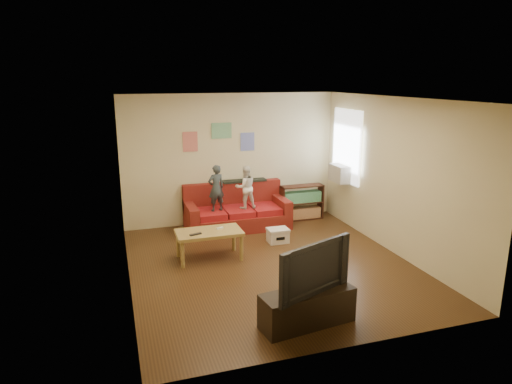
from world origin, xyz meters
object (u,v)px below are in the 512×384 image
object	(u,v)px
bookshelf	(301,204)
tv_stand	(307,308)
sofa	(236,213)
coffee_table	(209,235)
child_a	(216,188)
television	(309,266)
file_box	(278,235)
child_b	(246,187)

from	to	relation	value
bookshelf	tv_stand	distance (m)	4.38
sofa	coffee_table	bearing A→B (deg)	-120.69
sofa	bookshelf	distance (m)	1.49
child_a	television	xyz separation A→B (m)	(0.28, -3.79, -0.12)
file_box	television	world-z (taller)	television
bookshelf	file_box	distance (m)	1.57
child_b	coffee_table	world-z (taller)	child_b
coffee_table	television	distance (m)	2.60
sofa	child_a	size ratio (longest dim) A/B	2.25
sofa	child_a	xyz separation A→B (m)	(-0.45, -0.17, 0.59)
tv_stand	coffee_table	bearing A→B (deg)	98.17
child_b	file_box	xyz separation A→B (m)	(0.35, -0.94, -0.73)
child_b	child_a	bearing A→B (deg)	-0.93
child_b	tv_stand	bearing A→B (deg)	84.24
child_a	tv_stand	distance (m)	3.86
bookshelf	child_b	bearing A→B (deg)	-169.02
coffee_table	bookshelf	distance (m)	2.86
bookshelf	television	distance (m)	4.40
coffee_table	file_box	world-z (taller)	coffee_table
child_b	tv_stand	distance (m)	3.86
coffee_table	tv_stand	size ratio (longest dim) A/B	0.92
child_a	child_b	distance (m)	0.60
television	child_a	bearing A→B (deg)	72.05
child_b	bookshelf	bearing A→B (deg)	-169.95
child_a	bookshelf	bearing A→B (deg)	175.24
sofa	bookshelf	xyz separation A→B (m)	(1.49, 0.09, 0.03)
sofa	child_b	bearing A→B (deg)	-49.18
child_a	television	bearing A→B (deg)	81.82
sofa	tv_stand	world-z (taller)	sofa
sofa	child_b	distance (m)	0.61
child_b	sofa	bearing A→B (deg)	-50.11
child_a	bookshelf	xyz separation A→B (m)	(1.94, 0.26, -0.56)
television	sofa	bearing A→B (deg)	65.34
child_a	bookshelf	size ratio (longest dim) A/B	0.98
child_b	tv_stand	xyz separation A→B (m)	(-0.32, -3.79, -0.65)
tv_stand	television	bearing A→B (deg)	0.00
sofa	coffee_table	size ratio (longest dim) A/B	1.89
child_a	coffee_table	size ratio (longest dim) A/B	0.84
coffee_table	sofa	bearing A→B (deg)	59.31
child_a	bookshelf	world-z (taller)	child_a
child_b	file_box	distance (m)	1.24
sofa	tv_stand	bearing A→B (deg)	-92.49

